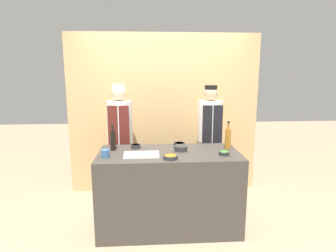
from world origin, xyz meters
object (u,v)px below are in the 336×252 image
sauce_bowl_orange (171,157)px  chef_right (210,139)px  cup_blue (105,154)px  chef_left (120,140)px  bottle_amber (228,138)px  sauce_bowl_purple (181,148)px  sauce_bowl_yellow (136,146)px  sauce_bowl_brown (179,144)px  sauce_bowl_green (224,153)px  bottle_soy (113,140)px  cutting_board (141,155)px

sauce_bowl_orange → chef_right: bearing=57.0°
cup_blue → chef_left: size_ratio=0.05×
bottle_amber → cup_blue: 1.45m
sauce_bowl_orange → chef_left: chef_left is taller
chef_left → bottle_amber: bearing=-23.9°
sauce_bowl_purple → sauce_bowl_yellow: size_ratio=1.36×
sauce_bowl_purple → bottle_amber: 0.59m
sauce_bowl_brown → chef_right: chef_right is taller
sauce_bowl_green → bottle_amber: size_ratio=0.35×
sauce_bowl_yellow → bottle_amber: 1.12m
bottle_soy → sauce_bowl_purple: bearing=-5.7°
sauce_bowl_yellow → bottle_soy: bearing=-165.0°
bottle_soy → bottle_amber: bearing=-0.9°
sauce_bowl_orange → bottle_amber: size_ratio=0.46×
bottle_amber → chef_right: chef_right is taller
sauce_bowl_purple → sauce_bowl_yellow: sauce_bowl_purple is taller
chef_right → cutting_board: bearing=-138.8°
sauce_bowl_orange → sauce_bowl_brown: sauce_bowl_brown is taller
bottle_soy → chef_left: 0.59m
sauce_bowl_green → bottle_soy: size_ratio=0.38×
cup_blue → chef_right: size_ratio=0.05×
sauce_bowl_orange → cup_blue: 0.71m
bottle_amber → chef_left: 1.48m
cutting_board → chef_left: bearing=111.0°
sauce_bowl_orange → bottle_amber: 0.81m
sauce_bowl_purple → sauce_bowl_brown: size_ratio=1.08×
bottle_amber → cup_blue: bearing=-169.5°
sauce_bowl_brown → bottle_soy: bottle_soy is taller
sauce_bowl_brown → chef_right: bearing=43.2°
sauce_bowl_brown → chef_left: size_ratio=0.09×
bottle_soy → chef_right: chef_right is taller
cutting_board → cup_blue: cup_blue is taller
sauce_bowl_yellow → bottle_amber: bottle_amber is taller
sauce_bowl_purple → cup_blue: cup_blue is taller
sauce_bowl_yellow → chef_right: chef_right is taller
sauce_bowl_orange → bottle_soy: size_ratio=0.50×
bottle_soy → chef_right: 1.41m
sauce_bowl_brown → sauce_bowl_yellow: 0.54m
cutting_board → chef_left: size_ratio=0.23×
sauce_bowl_green → cutting_board: sauce_bowl_green is taller
sauce_bowl_orange → sauce_bowl_yellow: (-0.39, 0.46, 0.00)m
cutting_board → sauce_bowl_purple: bearing=20.0°
sauce_bowl_orange → sauce_bowl_green: bearing=9.8°
sauce_bowl_orange → sauce_bowl_purple: (0.14, 0.31, 0.01)m
sauce_bowl_orange → sauce_bowl_green: (0.60, 0.10, -0.00)m
sauce_bowl_green → sauce_bowl_brown: bearing=138.1°
sauce_bowl_purple → sauce_bowl_yellow: bearing=164.3°
sauce_bowl_orange → cutting_board: sauce_bowl_orange is taller
sauce_bowl_yellow → sauce_bowl_purple: bearing=-15.7°
cup_blue → bottle_soy: bearing=80.4°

